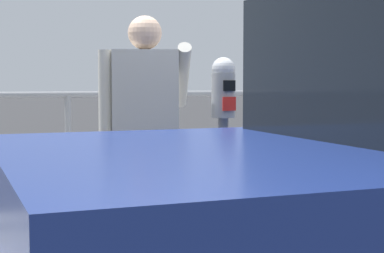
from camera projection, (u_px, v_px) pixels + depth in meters
The scene contains 4 objects.
sidewalk_curb at pixel (201, 237), 5.18m from camera, with size 36.00×2.51×0.14m, color gray.
parking_meter at pixel (223, 118), 4.13m from camera, with size 0.16×0.17×1.38m.
pedestrian_at_meter at pixel (145, 125), 4.08m from camera, with size 0.70×0.53×1.64m.
background_railing at pixel (164, 125), 6.02m from camera, with size 24.06×0.06×1.13m.
Camera 1 is at (-1.90, -3.48, 1.36)m, focal length 58.46 mm.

